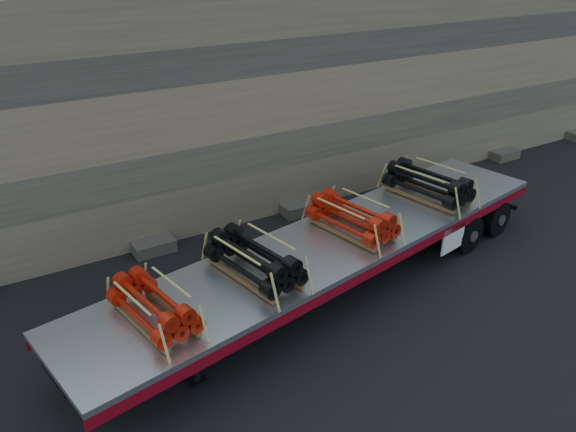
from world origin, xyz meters
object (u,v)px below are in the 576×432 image
at_px(trailer, 334,264).
at_px(bundle_rear, 428,184).
at_px(bundle_midrear, 352,218).
at_px(bundle_front, 154,306).
at_px(bundle_midfront, 255,260).

xyz_separation_m(trailer, bundle_rear, (3.77, 0.71, 1.14)).
bearing_deg(bundle_midrear, bundle_rear, 0.00).
relative_size(bundle_front, bundle_rear, 0.85).
bearing_deg(bundle_midfront, trailer, -0.00).
bearing_deg(bundle_midfront, bundle_front, 180.00).
bearing_deg(bundle_rear, bundle_midfront, -180.00).
relative_size(trailer, bundle_front, 6.98).
height_order(trailer, bundle_rear, bundle_rear).
bearing_deg(bundle_midfront, bundle_rear, 0.00).
distance_m(trailer, bundle_front, 5.18).
bearing_deg(bundle_rear, bundle_front, -180.00).
height_order(bundle_midfront, bundle_midrear, bundle_midfront).
bearing_deg(bundle_front, trailer, -0.00).
xyz_separation_m(trailer, bundle_midfront, (-2.51, -0.47, 1.13)).
distance_m(trailer, bundle_midfront, 2.79).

